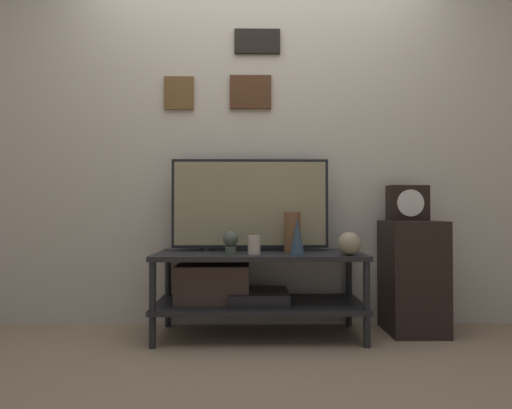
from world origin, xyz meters
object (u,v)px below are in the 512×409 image
(vase_round_glass, at_px, (350,244))
(candle_jar, at_px, (254,245))
(vase_slim_bronze, at_px, (297,236))
(decorative_bust, at_px, (231,241))
(vase_tall_ceramic, at_px, (292,233))
(television, at_px, (250,204))
(mantel_clock, at_px, (408,203))

(vase_round_glass, bearing_deg, candle_jar, 177.20)
(vase_slim_bronze, bearing_deg, decorative_bust, 167.12)
(vase_tall_ceramic, bearing_deg, candle_jar, -156.41)
(vase_round_glass, distance_m, vase_slim_bronze, 0.31)
(television, height_order, vase_round_glass, television)
(television, height_order, candle_jar, television)
(television, relative_size, vase_tall_ceramic, 4.04)
(candle_jar, xyz_separation_m, mantel_clock, (1.01, 0.24, 0.25))
(mantel_clock, bearing_deg, vase_round_glass, -149.50)
(vase_round_glass, height_order, vase_tall_ceramic, vase_tall_ceramic)
(vase_round_glass, relative_size, mantel_clock, 0.53)
(vase_tall_ceramic, xyz_separation_m, mantel_clock, (0.77, 0.13, 0.19))
(vase_slim_bronze, relative_size, mantel_clock, 0.87)
(vase_tall_ceramic, bearing_deg, vase_slim_bronze, -83.17)
(candle_jar, height_order, mantel_clock, mantel_clock)
(television, bearing_deg, vase_slim_bronze, -42.36)
(vase_round_glass, bearing_deg, decorative_bust, 172.32)
(vase_slim_bronze, xyz_separation_m, mantel_clock, (0.76, 0.26, 0.20))
(television, xyz_separation_m, mantel_clock, (1.04, 0.00, 0.00))
(candle_jar, relative_size, mantel_clock, 0.44)
(decorative_bust, bearing_deg, vase_round_glass, -7.68)
(vase_round_glass, xyz_separation_m, vase_tall_ceramic, (-0.32, 0.13, 0.06))
(vase_slim_bronze, height_order, decorative_bust, vase_slim_bronze)
(mantel_clock, bearing_deg, vase_slim_bronze, -161.05)
(vase_round_glass, bearing_deg, mantel_clock, 30.50)
(mantel_clock, bearing_deg, decorative_bust, -171.67)
(television, distance_m, candle_jar, 0.34)
(vase_tall_ceramic, xyz_separation_m, decorative_bust, (-0.38, -0.04, -0.05))
(vase_slim_bronze, bearing_deg, candle_jar, 174.78)
(television, distance_m, mantel_clock, 1.04)
(vase_slim_bronze, relative_size, decorative_bust, 1.63)
(vase_round_glass, height_order, vase_slim_bronze, vase_slim_bronze)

